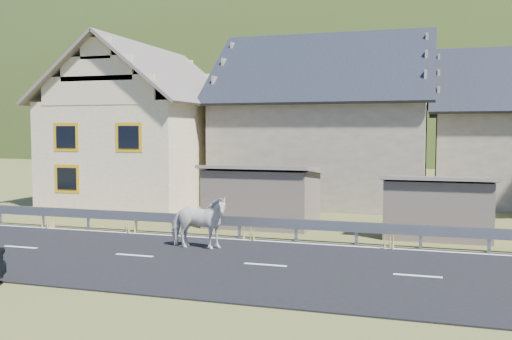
% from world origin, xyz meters
% --- Properties ---
extents(ground, '(160.00, 160.00, 0.00)m').
position_xyz_m(ground, '(0.00, 0.00, 0.00)').
color(ground, '#4A4E20').
rests_on(ground, ground).
extents(road, '(60.00, 7.00, 0.04)m').
position_xyz_m(road, '(0.00, 0.00, 0.02)').
color(road, black).
rests_on(road, ground).
extents(lane_markings, '(60.00, 6.60, 0.01)m').
position_xyz_m(lane_markings, '(0.00, 0.00, 0.04)').
color(lane_markings, silver).
rests_on(lane_markings, road).
extents(guardrail, '(28.10, 0.09, 0.75)m').
position_xyz_m(guardrail, '(-0.00, 3.68, 0.56)').
color(guardrail, '#93969B').
rests_on(guardrail, ground).
extents(shed_left, '(4.30, 3.30, 2.40)m').
position_xyz_m(shed_left, '(-2.00, 6.50, 1.10)').
color(shed_left, '#6F6152').
rests_on(shed_left, ground).
extents(shed_right, '(3.80, 2.90, 2.20)m').
position_xyz_m(shed_right, '(4.50, 6.00, 1.00)').
color(shed_right, '#6F6152').
rests_on(shed_right, ground).
extents(house_cream, '(7.80, 9.80, 8.30)m').
position_xyz_m(house_cream, '(-10.00, 12.00, 4.36)').
color(house_cream, beige).
rests_on(house_cream, ground).
extents(house_stone_a, '(10.80, 9.80, 8.90)m').
position_xyz_m(house_stone_a, '(-1.00, 15.00, 4.63)').
color(house_stone_a, gray).
rests_on(house_stone_a, ground).
extents(mountain, '(440.00, 280.00, 260.00)m').
position_xyz_m(mountain, '(5.00, 180.00, -20.00)').
color(mountain, '#2C3B11').
rests_on(mountain, ground).
extents(conifer_patch, '(76.00, 50.00, 28.00)m').
position_xyz_m(conifer_patch, '(-55.00, 110.00, 6.00)').
color(conifer_patch, black).
rests_on(conifer_patch, ground).
extents(horse, '(0.94, 1.99, 1.66)m').
position_xyz_m(horse, '(-2.58, 1.44, 0.87)').
color(horse, silver).
rests_on(horse, road).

